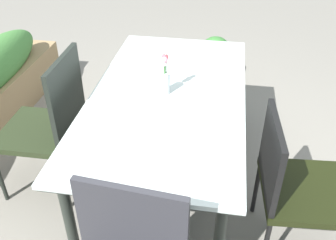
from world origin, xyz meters
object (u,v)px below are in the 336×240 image
(dining_table, at_px, (168,102))
(flower_vase, at_px, (165,76))
(chair_near_left, at_px, (294,182))
(potted_plant, at_px, (215,59))
(chair_far_side, at_px, (51,120))

(dining_table, distance_m, flower_vase, 0.18)
(flower_vase, bearing_deg, chair_near_left, -118.03)
(chair_near_left, distance_m, potted_plant, 2.09)
(dining_table, xyz_separation_m, flower_vase, (0.01, 0.02, 0.18))
(flower_vase, bearing_deg, dining_table, -116.78)
(flower_vase, xyz_separation_m, potted_plant, (1.58, -0.25, -0.61))
(potted_plant, bearing_deg, flower_vase, 170.85)
(chair_far_side, bearing_deg, dining_table, -81.20)
(chair_near_left, relative_size, potted_plant, 1.78)
(dining_table, height_order, chair_far_side, chair_far_side)
(flower_vase, relative_size, potted_plant, 0.60)
(dining_table, xyz_separation_m, chair_near_left, (-0.41, -0.77, -0.18))
(chair_far_side, height_order, chair_near_left, chair_far_side)
(dining_table, bearing_deg, flower_vase, 63.22)
(dining_table, relative_size, flower_vase, 6.09)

